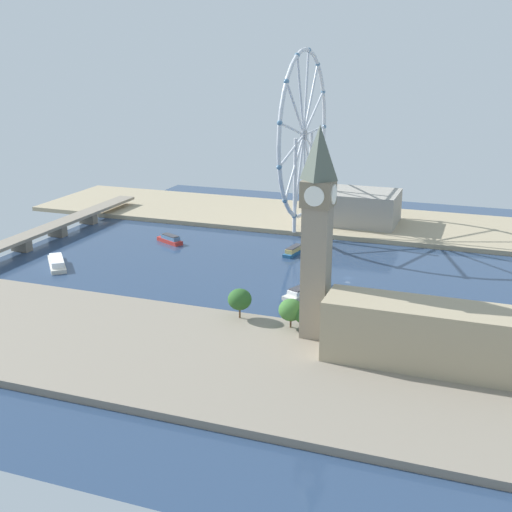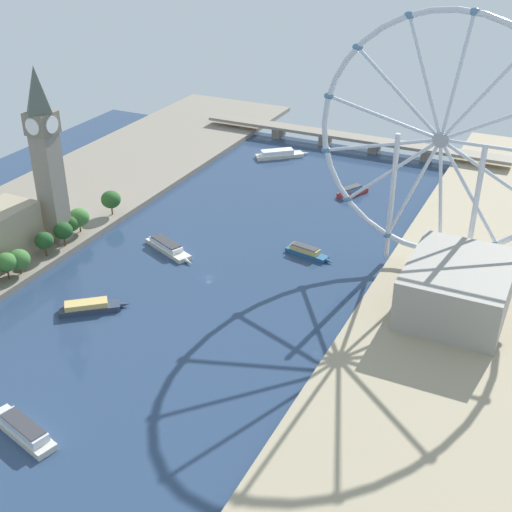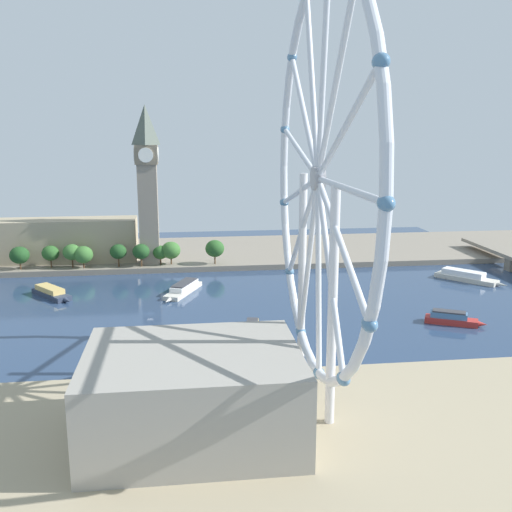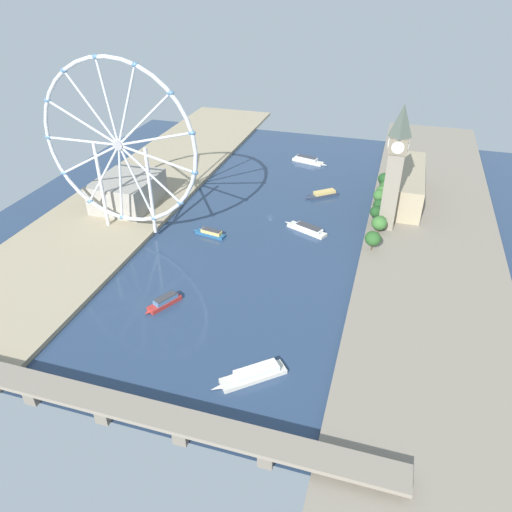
% 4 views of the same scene
% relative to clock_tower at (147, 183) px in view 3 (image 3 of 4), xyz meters
% --- Properties ---
extents(ground_plane, '(402.79, 402.79, 0.00)m').
position_rel_clock_tower_xyz_m(ground_plane, '(84.14, 3.89, -48.02)').
color(ground_plane, navy).
extents(riverbank_left, '(90.00, 520.00, 3.00)m').
position_rel_clock_tower_xyz_m(riverbank_left, '(-32.25, 3.89, -46.52)').
color(riverbank_left, gray).
rests_on(riverbank_left, ground_plane).
extents(riverbank_right, '(90.00, 520.00, 3.00)m').
position_rel_clock_tower_xyz_m(riverbank_right, '(200.54, 3.89, -46.52)').
color(riverbank_right, tan).
rests_on(riverbank_right, ground_plane).
extents(clock_tower, '(13.01, 13.01, 86.81)m').
position_rel_clock_tower_xyz_m(clock_tower, '(0.00, 0.00, 0.00)').
color(clock_tower, gray).
rests_on(clock_tower, riverbank_left).
extents(parliament_block, '(22.00, 87.69, 24.04)m').
position_rel_clock_tower_xyz_m(parliament_block, '(-12.15, -51.84, -33.00)').
color(parliament_block, tan).
rests_on(parliament_block, riverbank_left).
extents(tree_row_embankment, '(13.70, 115.02, 13.55)m').
position_rel_clock_tower_xyz_m(tree_row_embankment, '(6.05, -17.79, -36.95)').
color(tree_row_embankment, '#513823').
rests_on(tree_row_embankment, riverbank_left).
extents(ferris_wheel, '(110.52, 3.20, 115.83)m').
position_rel_clock_tower_xyz_m(ferris_wheel, '(172.25, 54.96, 15.46)').
color(ferris_wheel, silver).
rests_on(ferris_wheel, riverbank_right).
extents(riverside_hall, '(40.93, 51.82, 21.94)m').
position_rel_clock_tower_xyz_m(riverside_hall, '(193.25, 20.21, -34.06)').
color(riverside_hall, gray).
rests_on(riverside_hall, riverbank_right).
extents(tour_boat_1, '(14.59, 23.03, 5.36)m').
position_rel_clock_tower_xyz_m(tour_boat_1, '(112.82, 125.28, -45.78)').
color(tour_boat_1, '#B22D28').
rests_on(tour_boat_1, ground_plane).
extents(tour_boat_2, '(31.53, 27.90, 5.28)m').
position_rel_clock_tower_xyz_m(tour_boat_2, '(48.40, 163.52, -45.79)').
color(tour_boat_2, beige).
rests_on(tour_boat_2, ground_plane).
extents(tour_boat_3, '(26.11, 22.53, 4.71)m').
position_rel_clock_tower_xyz_m(tour_boat_3, '(52.60, -43.20, -46.00)').
color(tour_boat_3, '#2D384C').
rests_on(tour_boat_3, ground_plane).
extents(tour_boat_4, '(26.11, 9.18, 4.93)m').
position_rel_clock_tower_xyz_m(tour_boat_4, '(117.10, 43.51, -45.96)').
color(tour_boat_4, '#235684').
rests_on(tour_boat_4, ground_plane).
extents(tour_boat_5, '(34.12, 18.88, 4.96)m').
position_rel_clock_tower_xyz_m(tour_boat_5, '(53.06, 18.06, -45.95)').
color(tour_boat_5, beige).
rests_on(tour_boat_5, ground_plane).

